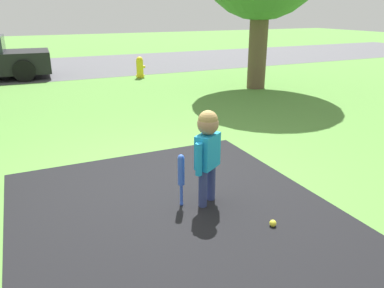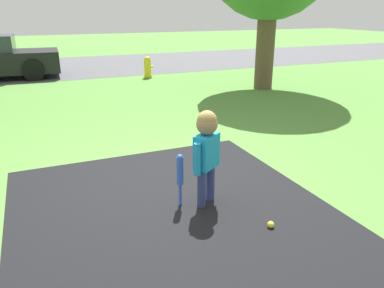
% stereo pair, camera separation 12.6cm
% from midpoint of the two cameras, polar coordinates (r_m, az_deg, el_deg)
% --- Properties ---
extents(ground_plane, '(60.00, 60.00, 0.00)m').
position_cam_midpoint_polar(ground_plane, '(4.85, -5.51, -5.49)').
color(ground_plane, '#518438').
extents(street_strip, '(40.00, 6.00, 0.01)m').
position_cam_midpoint_polar(street_strip, '(15.16, -19.66, 10.98)').
color(street_strip, '#4C4C51').
rests_on(street_strip, ground).
extents(child, '(0.38, 0.30, 1.08)m').
position_cam_midpoint_polar(child, '(4.01, 1.50, -0.11)').
color(child, navy).
rests_on(child, ground).
extents(baseball_bat, '(0.07, 0.07, 0.61)m').
position_cam_midpoint_polar(baseball_bat, '(4.07, -2.55, -4.44)').
color(baseball_bat, blue).
rests_on(baseball_bat, ground).
extents(sports_ball, '(0.07, 0.07, 0.07)m').
position_cam_midpoint_polar(sports_ball, '(3.93, 11.31, -11.76)').
color(sports_ball, yellow).
rests_on(sports_ball, ground).
extents(fire_hydrant, '(0.31, 0.27, 0.66)m').
position_cam_midpoint_polar(fire_hydrant, '(12.14, -8.24, 11.47)').
color(fire_hydrant, yellow).
rests_on(fire_hydrant, ground).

